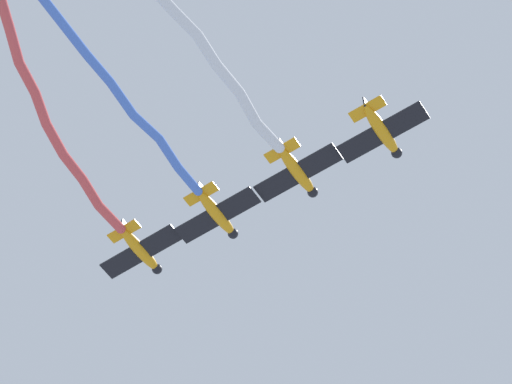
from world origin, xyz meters
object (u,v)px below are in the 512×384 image
Objects in this scene: airplane_lead at (382,131)px; airplane_slot at (141,250)px; airplane_left_wing at (297,172)px; airplane_right_wing at (217,214)px.

airplane_lead is 1.00× the size of airplane_slot.
airplane_lead is 1.00× the size of airplane_left_wing.
airplane_slot reaches higher than airplane_lead.
airplane_lead is 7.39m from airplane_left_wing.
airplane_slot reaches higher than airplane_right_wing.
airplane_right_wing is 1.00× the size of airplane_slot.
airplane_slot is at bearing 92.86° from airplane_right_wing.
airplane_left_wing and airplane_slot have the same top height.
airplane_lead is at bearing -87.31° from airplane_left_wing.
airplane_lead is 14.77m from airplane_right_wing.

